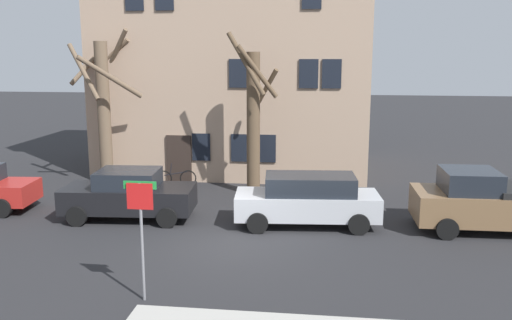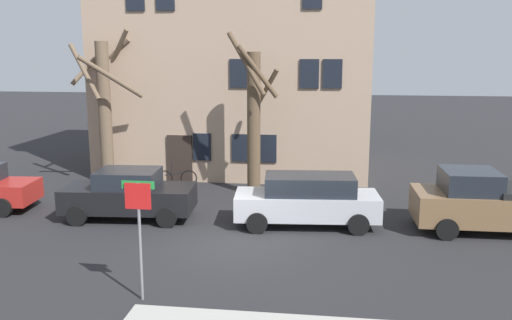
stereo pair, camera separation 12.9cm
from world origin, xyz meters
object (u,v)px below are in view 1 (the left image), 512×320
object	(u,v)px
building_main	(236,51)
pickup_truck_brown	(497,202)
tree_bare_mid	(254,118)
bicycle_leaning	(176,178)
tree_bare_near	(104,104)
car_silver_wagon	(308,199)
car_black_sedan	(129,194)
street_sign_pole	(141,218)

from	to	relation	value
building_main	pickup_truck_brown	xyz separation A→B (m)	(9.88, -8.99, -4.77)
tree_bare_mid	bicycle_leaning	bearing A→B (deg)	165.60
tree_bare_near	bicycle_leaning	xyz separation A→B (m)	(3.11, -0.12, -3.14)
bicycle_leaning	car_silver_wagon	bearing A→B (deg)	-39.07
tree_bare_near	tree_bare_mid	distance (m)	6.69
tree_bare_mid	car_silver_wagon	xyz separation A→B (m)	(2.30, -3.80, -2.22)
car_silver_wagon	pickup_truck_brown	size ratio (longest dim) A/B	0.91
tree_bare_mid	car_black_sedan	size ratio (longest dim) A/B	1.41
car_black_sedan	pickup_truck_brown	distance (m)	12.19
pickup_truck_brown	bicycle_leaning	world-z (taller)	pickup_truck_brown
pickup_truck_brown	street_sign_pole	world-z (taller)	street_sign_pole
building_main	tree_bare_near	world-z (taller)	building_main
pickup_truck_brown	bicycle_leaning	size ratio (longest dim) A/B	3.08
car_black_sedan	pickup_truck_brown	size ratio (longest dim) A/B	0.86
building_main	car_silver_wagon	size ratio (longest dim) A/B	2.67
tree_bare_near	street_sign_pole	xyz separation A→B (m)	(5.30, -10.86, -1.52)
pickup_truck_brown	bicycle_leaning	distance (m)	12.66
street_sign_pole	pickup_truck_brown	bearing A→B (deg)	33.03
car_black_sedan	bicycle_leaning	size ratio (longest dim) A/B	2.65
tree_bare_near	building_main	bearing A→B (deg)	41.00
tree_bare_near	car_silver_wagon	bearing A→B (deg)	-28.42
street_sign_pole	tree_bare_mid	bearing A→B (deg)	82.50
car_silver_wagon	pickup_truck_brown	xyz separation A→B (m)	(6.04, 0.21, 0.06)
tree_bare_mid	street_sign_pole	bearing A→B (deg)	-97.50
bicycle_leaning	tree_bare_mid	bearing A→B (deg)	-14.40
tree_bare_near	tree_bare_mid	xyz separation A→B (m)	(6.60, -1.01, -0.39)
street_sign_pole	bicycle_leaning	xyz separation A→B (m)	(-2.19, 10.75, -1.62)
tree_bare_near	street_sign_pole	size ratio (longest dim) A/B	2.35
car_silver_wagon	bicycle_leaning	size ratio (longest dim) A/B	2.80
street_sign_pole	bicycle_leaning	world-z (taller)	street_sign_pole
tree_bare_near	bicycle_leaning	bearing A→B (deg)	-2.16
street_sign_pole	bicycle_leaning	size ratio (longest dim) A/B	1.65
building_main	tree_bare_mid	xyz separation A→B (m)	(1.55, -5.40, -2.62)
building_main	tree_bare_mid	distance (m)	6.20
tree_bare_near	street_sign_pole	world-z (taller)	tree_bare_near
car_silver_wagon	street_sign_pole	distance (m)	7.12
building_main	tree_bare_mid	world-z (taller)	building_main
car_black_sedan	car_silver_wagon	size ratio (longest dim) A/B	0.94
tree_bare_mid	bicycle_leaning	size ratio (longest dim) A/B	3.74
tree_bare_mid	car_black_sedan	bearing A→B (deg)	-135.62
building_main	car_black_sedan	distance (m)	10.64
tree_bare_near	pickup_truck_brown	xyz separation A→B (m)	(14.93, -4.60, -2.55)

